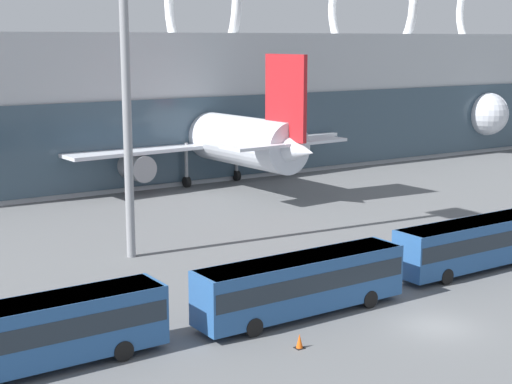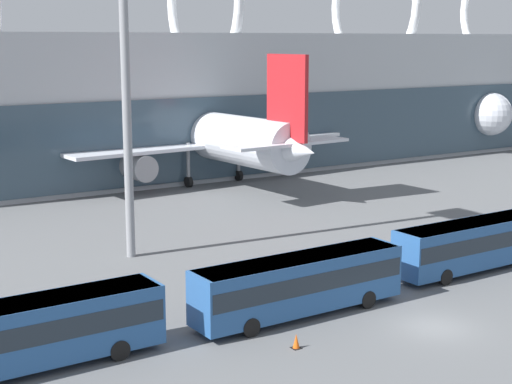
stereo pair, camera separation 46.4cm
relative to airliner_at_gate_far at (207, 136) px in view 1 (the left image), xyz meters
The scene contains 8 objects.
ground_plane 45.04m from the airliner_at_gate_far, 103.53° to the right, with size 440.00×440.00×0.00m, color slate.
terminal_building 43.41m from the airliner_at_gate_far, 12.12° to the left, with size 146.48×18.93×27.80m.
airliner_at_gate_far is the anchor object (origin of this frame).
airliner_parked_remote 57.84m from the airliner_at_gate_far, 12.40° to the left, with size 35.56×33.92×14.31m.
shuttle_bus_1 48.37m from the airliner_at_gate_far, 128.64° to the right, with size 12.76×2.80×3.29m.
shuttle_bus_2 41.38m from the airliner_at_gate_far, 111.97° to the right, with size 12.76×2.83×3.29m.
shuttle_bus_3 37.51m from the airliner_at_gate_far, 91.13° to the right, with size 12.76×2.79×3.29m.
traffic_cone_0 46.05m from the airliner_at_gate_far, 113.51° to the right, with size 0.46×0.46×0.74m.
Camera 1 is at (-29.17, -27.91, 14.90)m, focal length 55.00 mm.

